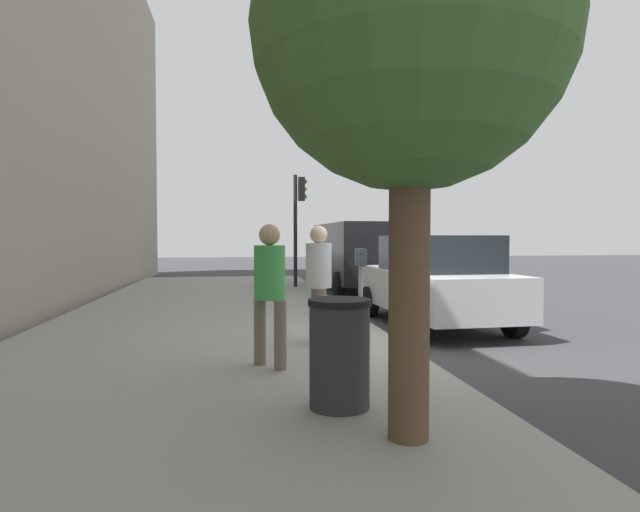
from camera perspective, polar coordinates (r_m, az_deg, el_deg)
ground_plane at (r=8.54m, az=8.10°, el=-9.72°), size 80.00×80.00×0.00m
sidewalk_slab at (r=8.19m, az=-12.74°, el=-9.72°), size 28.00×6.00×0.15m
parking_meter at (r=8.14m, az=4.39°, el=-1.99°), size 0.36×0.12×1.41m
pedestrian_at_meter at (r=7.90m, az=-0.15°, el=-1.96°), size 0.53×0.38×1.76m
pedestrian_bystander at (r=6.49m, az=-5.41°, el=-2.93°), size 0.45×0.38×1.74m
parked_sedan_near at (r=10.59m, az=12.21°, el=-2.59°), size 4.46×2.10×1.77m
parked_van_far at (r=17.08m, az=4.02°, el=0.38°), size 5.22×2.17×2.18m
street_tree at (r=4.46m, az=9.68°, el=22.40°), size 2.47×2.47×4.40m
traffic_signal at (r=17.19m, az=-2.32°, el=4.79°), size 0.24×0.44×3.60m
trash_bin at (r=5.01m, az=2.10°, el=-10.35°), size 0.59×0.59×1.01m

